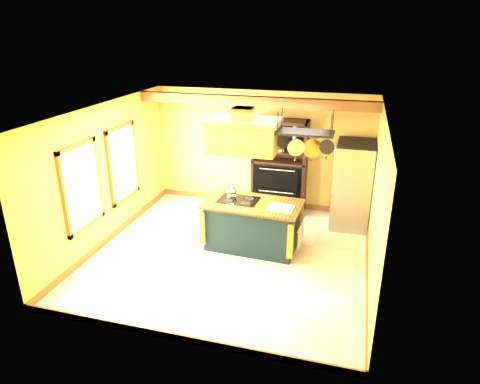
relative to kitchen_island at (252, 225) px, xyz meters
The scene contains 15 objects.
floor 0.69m from the kitchen_island, 129.47° to the right, with size 5.00×5.00×0.00m, color beige.
ceiling 2.29m from the kitchen_island, 129.47° to the right, with size 5.00×5.00×0.00m, color white.
wall_back 2.31m from the kitchen_island, 98.75° to the left, with size 5.00×0.02×2.70m, color gold.
wall_front 3.04m from the kitchen_island, 96.39° to the right, with size 5.00×0.02×2.70m, color gold.
wall_left 2.98m from the kitchen_island, behind, with size 0.02×5.00×2.70m, color gold.
wall_right 2.38m from the kitchen_island, 10.25° to the right, with size 0.02×5.00×2.70m, color gold.
ceiling_beam 2.51m from the kitchen_island, 103.93° to the left, with size 5.00×0.15×0.20m, color brown.
window_near 3.17m from the kitchen_island, 156.84° to the right, with size 0.06×1.06×1.56m.
window_far 2.95m from the kitchen_island, behind, with size 0.06×1.06×1.56m.
kitchen_island is the anchor object (origin of this frame).
range_hood 1.77m from the kitchen_island, behind, with size 1.31×0.74×0.80m.
pot_rack 1.99m from the kitchen_island, ahead, with size 1.04×0.49×0.84m.
refrigerator 2.36m from the kitchen_island, 40.44° to the left, with size 0.78×0.92×1.80m.
hutch 1.92m from the kitchen_island, 85.25° to the left, with size 1.20×0.55×2.13m.
floor_register 2.53m from the kitchen_island, 140.99° to the right, with size 0.28×0.12×0.01m, color black.
Camera 1 is at (2.08, -6.78, 4.07)m, focal length 32.00 mm.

